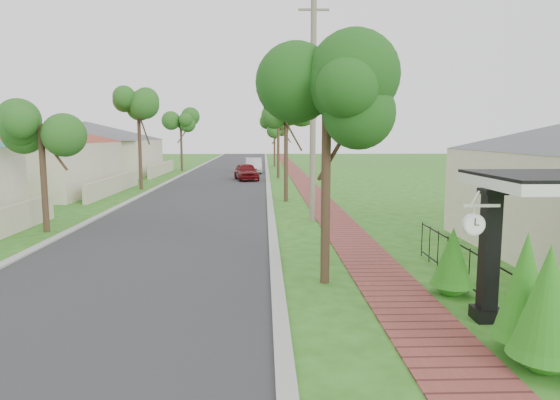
# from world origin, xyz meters

# --- Properties ---
(ground) EXTENTS (160.00, 160.00, 0.00)m
(ground) POSITION_xyz_m (0.00, 0.00, 0.00)
(ground) COLOR #286016
(ground) RESTS_ON ground
(road) EXTENTS (7.00, 120.00, 0.02)m
(road) POSITION_xyz_m (-3.00, 20.00, 0.00)
(road) COLOR #28282B
(road) RESTS_ON ground
(kerb_right) EXTENTS (0.30, 120.00, 0.10)m
(kerb_right) POSITION_xyz_m (0.65, 20.00, 0.00)
(kerb_right) COLOR #9E9E99
(kerb_right) RESTS_ON ground
(kerb_left) EXTENTS (0.30, 120.00, 0.10)m
(kerb_left) POSITION_xyz_m (-6.65, 20.00, 0.00)
(kerb_left) COLOR #9E9E99
(kerb_left) RESTS_ON ground
(sidewalk) EXTENTS (1.50, 120.00, 0.03)m
(sidewalk) POSITION_xyz_m (3.25, 20.00, 0.00)
(sidewalk) COLOR brown
(sidewalk) RESTS_ON ground
(porch_post) EXTENTS (0.48, 0.48, 2.52)m
(porch_post) POSITION_xyz_m (4.55, -1.00, 1.12)
(porch_post) COLOR black
(porch_post) RESTS_ON ground
(picket_fence) EXTENTS (0.03, 8.02, 1.00)m
(picket_fence) POSITION_xyz_m (4.90, -0.00, 0.53)
(picket_fence) COLOR black
(picket_fence) RESTS_ON ground
(street_trees) EXTENTS (10.70, 37.65, 5.89)m
(street_trees) POSITION_xyz_m (-2.87, 26.84, 4.54)
(street_trees) COLOR #382619
(street_trees) RESTS_ON ground
(hedge_row) EXTENTS (0.93, 4.52, 2.04)m
(hedge_row) POSITION_xyz_m (4.45, -1.97, 0.91)
(hedge_row) COLOR #1A6B15
(hedge_row) RESTS_ON ground
(far_house_red) EXTENTS (15.56, 15.56, 4.60)m
(far_house_red) POSITION_xyz_m (-14.97, 20.00, 2.34)
(far_house_red) COLOR beige
(far_house_red) RESTS_ON ground
(far_house_grey) EXTENTS (15.56, 15.56, 4.60)m
(far_house_grey) POSITION_xyz_m (-14.97, 34.00, 2.34)
(far_house_grey) COLOR beige
(far_house_grey) RESTS_ON ground
(parked_car_red) EXTENTS (2.26, 4.05, 1.30)m
(parked_car_red) POSITION_xyz_m (-1.00, 28.17, 0.65)
(parked_car_red) COLOR #5C0D10
(parked_car_red) RESTS_ON ground
(parked_car_white) EXTENTS (1.56, 4.13, 1.35)m
(parked_car_white) POSITION_xyz_m (-0.58, 35.29, 0.67)
(parked_car_white) COLOR silver
(parked_car_white) RESTS_ON ground
(near_tree) EXTENTS (2.07, 2.07, 5.33)m
(near_tree) POSITION_xyz_m (1.78, 1.50, 4.24)
(near_tree) COLOR #382619
(near_tree) RESTS_ON ground
(utility_pole) EXTENTS (1.20, 0.24, 8.67)m
(utility_pole) POSITION_xyz_m (2.30, 10.00, 4.39)
(utility_pole) COLOR gray
(utility_pole) RESTS_ON ground
(station_clock) EXTENTS (0.65, 0.13, 0.56)m
(station_clock) POSITION_xyz_m (4.06, -1.40, 1.95)
(station_clock) COLOR white
(station_clock) RESTS_ON ground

